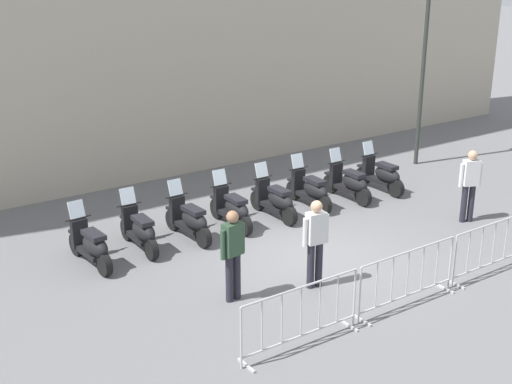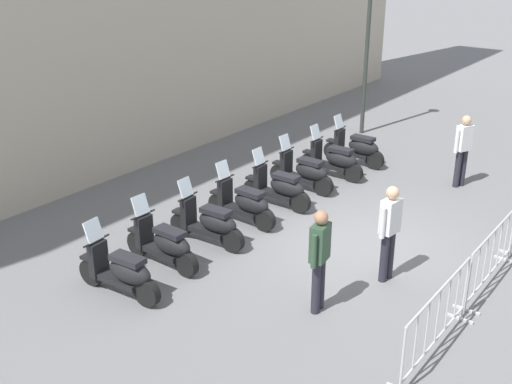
# 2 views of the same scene
# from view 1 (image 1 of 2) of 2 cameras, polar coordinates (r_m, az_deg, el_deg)

# --- Properties ---
(ground_plane) EXTENTS (120.00, 120.00, 0.00)m
(ground_plane) POSITION_cam_1_polar(r_m,az_deg,el_deg) (14.37, 5.18, -5.42)
(ground_plane) COLOR slate
(motorcycle_0) EXTENTS (0.59, 1.72, 1.24)m
(motorcycle_0) POSITION_cam_1_polar(r_m,az_deg,el_deg) (14.14, -13.53, -4.33)
(motorcycle_0) COLOR black
(motorcycle_0) RESTS_ON ground
(motorcycle_1) EXTENTS (0.56, 1.72, 1.24)m
(motorcycle_1) POSITION_cam_1_polar(r_m,az_deg,el_deg) (14.66, -9.61, -3.17)
(motorcycle_1) COLOR black
(motorcycle_1) RESTS_ON ground
(motorcycle_2) EXTENTS (0.57, 1.73, 1.24)m
(motorcycle_2) POSITION_cam_1_polar(r_m,az_deg,el_deg) (15.08, -5.53, -2.33)
(motorcycle_2) COLOR black
(motorcycle_2) RESTS_ON ground
(motorcycle_3) EXTENTS (0.56, 1.72, 1.24)m
(motorcycle_3) POSITION_cam_1_polar(r_m,az_deg,el_deg) (15.66, -1.98, -1.41)
(motorcycle_3) COLOR black
(motorcycle_3) RESTS_ON ground
(motorcycle_4) EXTENTS (0.56, 1.73, 1.24)m
(motorcycle_4) POSITION_cam_1_polar(r_m,az_deg,el_deg) (16.21, 1.61, -0.68)
(motorcycle_4) COLOR black
(motorcycle_4) RESTS_ON ground
(motorcycle_5) EXTENTS (0.56, 1.72, 1.24)m
(motorcycle_5) POSITION_cam_1_polar(r_m,az_deg,el_deg) (16.94, 4.54, 0.17)
(motorcycle_5) COLOR black
(motorcycle_5) RESTS_ON ground
(motorcycle_6) EXTENTS (0.56, 1.72, 1.24)m
(motorcycle_6) POSITION_cam_1_polar(r_m,az_deg,el_deg) (17.56, 7.73, 0.76)
(motorcycle_6) COLOR black
(motorcycle_6) RESTS_ON ground
(motorcycle_7) EXTENTS (0.56, 1.72, 1.24)m
(motorcycle_7) POSITION_cam_1_polar(r_m,az_deg,el_deg) (18.33, 10.39, 1.40)
(motorcycle_7) COLOR black
(motorcycle_7) RESTS_ON ground
(barrier_segment_0) EXTENTS (2.31, 0.54, 1.07)m
(barrier_segment_0) POSITION_cam_1_polar(r_m,az_deg,el_deg) (11.08, 3.75, -10.29)
(barrier_segment_0) COLOR #B2B5B7
(barrier_segment_0) RESTS_ON ground
(barrier_segment_1) EXTENTS (2.31, 0.54, 1.07)m
(barrier_segment_1) POSITION_cam_1_polar(r_m,az_deg,el_deg) (12.55, 12.45, -7.00)
(barrier_segment_1) COLOR #B2B5B7
(barrier_segment_1) RESTS_ON ground
(barrier_segment_2) EXTENTS (2.31, 0.54, 1.07)m
(barrier_segment_2) POSITION_cam_1_polar(r_m,az_deg,el_deg) (14.27, 19.10, -4.34)
(barrier_segment_2) COLOR #B2B5B7
(barrier_segment_2) RESTS_ON ground
(street_lamp) EXTENTS (0.36, 0.36, 5.62)m
(street_lamp) POSITION_cam_1_polar(r_m,az_deg,el_deg) (20.39, 13.83, 11.49)
(street_lamp) COLOR #2D332D
(street_lamp) RESTS_ON ground
(officer_near_row_end) EXTENTS (0.54, 0.28, 1.73)m
(officer_near_row_end) POSITION_cam_1_polar(r_m,az_deg,el_deg) (12.25, -1.94, -4.85)
(officer_near_row_end) COLOR #23232D
(officer_near_row_end) RESTS_ON ground
(officer_mid_plaza) EXTENTS (0.55, 0.25, 1.73)m
(officer_mid_plaza) POSITION_cam_1_polar(r_m,az_deg,el_deg) (12.77, 4.96, -3.89)
(officer_mid_plaza) COLOR #23232D
(officer_mid_plaza) RESTS_ON ground
(officer_by_barriers) EXTENTS (0.52, 0.34, 1.73)m
(officer_by_barriers) POSITION_cam_1_polar(r_m,az_deg,el_deg) (16.58, 17.32, 0.82)
(officer_by_barriers) COLOR #23232D
(officer_by_barriers) RESTS_ON ground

